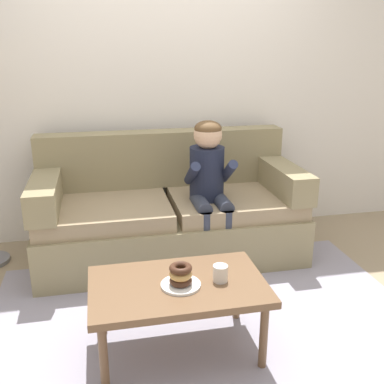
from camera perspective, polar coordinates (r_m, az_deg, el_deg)
The scene contains 12 objects.
ground at distance 2.97m, azimuth 1.17°, elevation -14.79°, with size 10.00×10.00×0.00m, color #9E896B.
wall_back at distance 3.87m, azimuth -3.59°, elevation 15.03°, with size 8.00×0.10×2.80m, color silver.
area_rug at distance 2.77m, azimuth 2.40°, elevation -17.46°, with size 2.63×2.06×0.01m, color #9993A3.
couch at distance 3.55m, azimuth -2.96°, elevation -2.79°, with size 2.02×0.90×0.95m.
coffee_table at distance 2.42m, azimuth -1.81°, elevation -12.52°, with size 0.93×0.57×0.43m.
person_child at distance 3.30m, azimuth 2.23°, elevation 1.57°, with size 0.34×0.58×1.10m.
plate at distance 2.37m, azimuth -1.45°, elevation -11.79°, with size 0.21×0.21×0.01m, color white.
donut at distance 2.36m, azimuth -1.45°, elevation -11.27°, with size 0.12×0.12×0.04m, color #422619.
donut_second at distance 2.34m, azimuth -1.46°, elevation -10.50°, with size 0.12×0.12×0.04m, color tan.
donut_third at distance 2.32m, azimuth -1.47°, elevation -9.72°, with size 0.12×0.12×0.04m, color #422619.
mug at distance 2.40m, azimuth 3.65°, elevation -10.34°, with size 0.08×0.08×0.09m, color silver.
toy_controller at distance 2.88m, azimuth -10.41°, elevation -15.69°, with size 0.23×0.09×0.05m.
Camera 1 is at (-0.58, -2.42, 1.63)m, focal length 41.67 mm.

